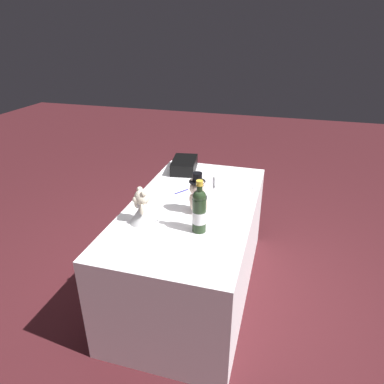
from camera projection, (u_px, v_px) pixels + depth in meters
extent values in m
plane|color=#47191E|center=(192.00, 286.00, 2.76)|extent=(12.00, 12.00, 0.00)
cube|color=white|center=(192.00, 248.00, 2.60)|extent=(1.62, 0.87, 0.74)
ellipsoid|color=beige|center=(197.00, 203.00, 2.31)|extent=(0.11, 0.10, 0.14)
cube|color=black|center=(200.00, 202.00, 2.33)|extent=(0.07, 0.10, 0.10)
sphere|color=beige|center=(197.00, 188.00, 2.26)|extent=(0.10, 0.10, 0.10)
sphere|color=beige|center=(201.00, 187.00, 2.30)|extent=(0.04, 0.04, 0.04)
sphere|color=beige|center=(202.00, 184.00, 2.22)|extent=(0.04, 0.04, 0.04)
sphere|color=beige|center=(193.00, 181.00, 2.26)|extent=(0.04, 0.04, 0.04)
ellipsoid|color=beige|center=(205.00, 203.00, 2.29)|extent=(0.03, 0.03, 0.08)
ellipsoid|color=beige|center=(192.00, 199.00, 2.35)|extent=(0.03, 0.03, 0.08)
sphere|color=beige|center=(205.00, 207.00, 2.36)|extent=(0.05, 0.05, 0.05)
sphere|color=beige|center=(198.00, 205.00, 2.39)|extent=(0.05, 0.05, 0.05)
cylinder|color=black|center=(197.00, 181.00, 2.24)|extent=(0.11, 0.11, 0.01)
cylinder|color=black|center=(197.00, 177.00, 2.23)|extent=(0.06, 0.06, 0.06)
cone|color=white|center=(143.00, 212.00, 2.20)|extent=(0.18, 0.18, 0.13)
ellipsoid|color=white|center=(143.00, 205.00, 2.17)|extent=(0.08, 0.07, 0.06)
sphere|color=beige|center=(142.00, 197.00, 2.15)|extent=(0.10, 0.10, 0.10)
sphere|color=beige|center=(136.00, 200.00, 2.14)|extent=(0.04, 0.04, 0.04)
sphere|color=beige|center=(140.00, 189.00, 2.16)|extent=(0.04, 0.04, 0.04)
sphere|color=beige|center=(144.00, 194.00, 2.11)|extent=(0.04, 0.04, 0.04)
ellipsoid|color=beige|center=(137.00, 203.00, 2.21)|extent=(0.03, 0.03, 0.08)
ellipsoid|color=beige|center=(142.00, 210.00, 2.13)|extent=(0.03, 0.03, 0.08)
cone|color=white|center=(151.00, 205.00, 2.20)|extent=(0.20, 0.20, 0.17)
cylinder|color=#24381F|center=(199.00, 215.00, 2.08)|extent=(0.09, 0.09, 0.22)
sphere|color=#24381F|center=(199.00, 197.00, 2.03)|extent=(0.08, 0.08, 0.08)
cylinder|color=#24381F|center=(200.00, 188.00, 2.00)|extent=(0.04, 0.04, 0.09)
cylinder|color=gold|center=(200.00, 183.00, 1.99)|extent=(0.04, 0.04, 0.03)
cylinder|color=white|center=(199.00, 217.00, 2.09)|extent=(0.09, 0.09, 0.08)
cylinder|color=navy|center=(181.00, 192.00, 2.62)|extent=(0.11, 0.08, 0.01)
cone|color=silver|center=(188.00, 189.00, 2.66)|extent=(0.01, 0.01, 0.01)
cube|color=black|center=(184.00, 165.00, 3.00)|extent=(0.35, 0.25, 0.10)
cube|color=#B7B7BF|center=(174.00, 163.00, 3.03)|extent=(0.04, 0.01, 0.03)
cube|color=white|center=(233.00, 182.00, 2.76)|extent=(0.28, 0.34, 0.02)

